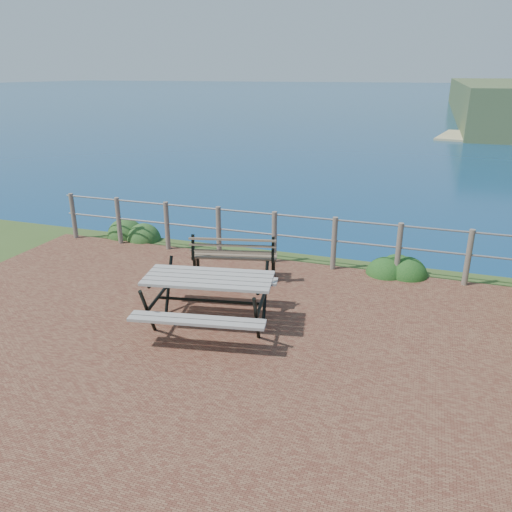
{
  "coord_description": "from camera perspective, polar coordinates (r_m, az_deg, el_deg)",
  "views": [
    {
      "loc": [
        2.6,
        -5.33,
        3.49
      ],
      "look_at": [
        0.21,
        1.67,
        0.75
      ],
      "focal_mm": 35.0,
      "sensor_mm": 36.0,
      "label": 1
    }
  ],
  "objects": [
    {
      "name": "ocean",
      "position": [
        205.37,
        19.18,
        18.33
      ],
      "size": [
        1200.0,
        1200.0,
        0.0
      ],
      "primitive_type": "plane",
      "color": "#135572",
      "rests_on": "ground"
    },
    {
      "name": "picnic_table",
      "position": [
        7.16,
        -5.38,
        -4.56
      ],
      "size": [
        1.91,
        1.55,
        0.76
      ],
      "rotation": [
        0.0,
        0.0,
        0.18
      ],
      "color": "gray",
      "rests_on": "ground"
    },
    {
      "name": "shrub_lip_east",
      "position": [
        9.68,
        15.85,
        -1.62
      ],
      "size": [
        0.86,
        0.86,
        0.63
      ],
      "primitive_type": "ellipsoid",
      "color": "#154417",
      "rests_on": "ground"
    },
    {
      "name": "safety_railing",
      "position": [
        9.52,
        2.11,
        2.48
      ],
      "size": [
        9.4,
        0.1,
        1.0
      ],
      "color": "#6B5B4C",
      "rests_on": "ground"
    },
    {
      "name": "park_bench",
      "position": [
        8.78,
        -2.49,
        0.82
      ],
      "size": [
        1.55,
        0.71,
        0.85
      ],
      "rotation": [
        0.0,
        0.0,
        0.23
      ],
      "color": "brown",
      "rests_on": "ground"
    },
    {
      "name": "ground",
      "position": [
        6.88,
        -6.24,
        -10.29
      ],
      "size": [
        10.0,
        7.0,
        0.12
      ],
      "primitive_type": "cube",
      "color": "brown",
      "rests_on": "ground"
    },
    {
      "name": "shrub_lip_west",
      "position": [
        11.52,
        -13.5,
        2.13
      ],
      "size": [
        0.82,
        0.82,
        0.58
      ],
      "primitive_type": "ellipsoid",
      "color": "#1D4F1E",
      "rests_on": "ground"
    }
  ]
}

